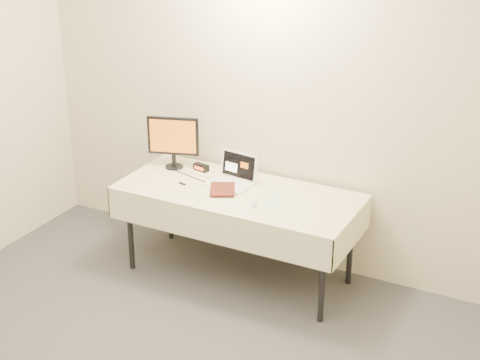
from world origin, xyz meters
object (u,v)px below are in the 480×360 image
at_px(laptop, 233,177).
at_px(book, 210,176).
at_px(table, 238,199).
at_px(monitor, 173,138).

height_order(laptop, book, book).
xyz_separation_m(table, laptop, (-0.10, 0.11, 0.12)).
height_order(table, laptop, laptop).
bearing_deg(book, monitor, 123.53).
bearing_deg(table, laptop, 132.56).
height_order(table, monitor, monitor).
xyz_separation_m(table, book, (-0.19, -0.10, 0.19)).
bearing_deg(table, monitor, 165.39).
relative_size(table, monitor, 4.30).
bearing_deg(laptop, monitor, -179.27).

